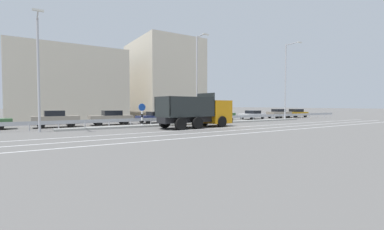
{
  "coord_description": "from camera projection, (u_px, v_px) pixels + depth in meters",
  "views": [
    {
      "loc": [
        -16.78,
        -20.14,
        2.08
      ],
      "look_at": [
        -3.09,
        1.27,
        1.09
      ],
      "focal_mm": 24.0,
      "sensor_mm": 36.0,
      "label": 1
    }
  ],
  "objects": [
    {
      "name": "ground_plane",
      "position": [
        224.0,
        126.0,
        26.07
      ],
      "size": [
        320.0,
        320.0,
        0.0
      ],
      "primitive_type": "plane",
      "color": "#605E5B"
    },
    {
      "name": "lane_strip_0",
      "position": [
        206.0,
        129.0,
        22.24
      ],
      "size": [
        55.01,
        0.16,
        0.01
      ],
      "primitive_type": "cube",
      "color": "silver",
      "rests_on": "ground_plane"
    },
    {
      "name": "lane_strip_1",
      "position": [
        223.0,
        131.0,
        20.35
      ],
      "size": [
        55.01,
        0.16,
        0.01
      ],
      "primitive_type": "cube",
      "color": "silver",
      "rests_on": "ground_plane"
    },
    {
      "name": "lane_strip_2",
      "position": [
        241.0,
        134.0,
        18.61
      ],
      "size": [
        55.01,
        0.16,
        0.01
      ],
      "primitive_type": "cube",
      "color": "silver",
      "rests_on": "ground_plane"
    },
    {
      "name": "median_island",
      "position": [
        208.0,
        123.0,
        28.48
      ],
      "size": [
        30.26,
        1.1,
        0.18
      ],
      "primitive_type": "cube",
      "color": "gray",
      "rests_on": "ground_plane"
    },
    {
      "name": "median_guardrail",
      "position": [
        201.0,
        118.0,
        29.5
      ],
      "size": [
        55.01,
        0.09,
        0.78
      ],
      "color": "#9EA0A5",
      "rests_on": "ground_plane"
    },
    {
      "name": "dump_truck",
      "position": [
        203.0,
        114.0,
        24.35
      ],
      "size": [
        7.58,
        3.35,
        3.21
      ],
      "rotation": [
        0.0,
        0.0,
        -1.48
      ],
      "color": "orange",
      "rests_on": "ground_plane"
    },
    {
      "name": "median_road_sign",
      "position": [
        142.0,
        114.0,
        24.29
      ],
      "size": [
        0.74,
        0.16,
        2.25
      ],
      "color": "white",
      "rests_on": "ground_plane"
    },
    {
      "name": "street_lamp_0",
      "position": [
        38.0,
        68.0,
        19.32
      ],
      "size": [
        0.7,
        2.75,
        8.69
      ],
      "color": "#ADADB2",
      "rests_on": "ground_plane"
    },
    {
      "name": "street_lamp_1",
      "position": [
        197.0,
        76.0,
        27.49
      ],
      "size": [
        0.7,
        1.86,
        9.51
      ],
      "color": "#ADADB2",
      "rests_on": "ground_plane"
    },
    {
      "name": "street_lamp_2",
      "position": [
        286.0,
        78.0,
        35.26
      ],
      "size": [
        0.71,
        2.39,
        10.48
      ],
      "color": "#ADADB2",
      "rests_on": "ground_plane"
    },
    {
      "name": "parked_car_1",
      "position": [
        56.0,
        119.0,
        23.84
      ],
      "size": [
        3.96,
        1.81,
        1.57
      ],
      "rotation": [
        0.0,
        0.0,
        -1.56
      ],
      "color": "gray",
      "rests_on": "ground_plane"
    },
    {
      "name": "parked_car_2",
      "position": [
        111.0,
        118.0,
        27.05
      ],
      "size": [
        4.38,
        1.89,
        1.51
      ],
      "rotation": [
        0.0,
        0.0,
        1.56
      ],
      "color": "gray",
      "rests_on": "ground_plane"
    },
    {
      "name": "parked_car_3",
      "position": [
        155.0,
        117.0,
        29.85
      ],
      "size": [
        4.17,
        2.14,
        1.32
      ],
      "rotation": [
        0.0,
        0.0,
        1.62
      ],
      "color": "navy",
      "rests_on": "ground_plane"
    },
    {
      "name": "parked_car_4",
      "position": [
        191.0,
        116.0,
        31.92
      ],
      "size": [
        4.38,
        2.03,
        1.45
      ],
      "rotation": [
        0.0,
        0.0,
        -1.62
      ],
      "color": "maroon",
      "rests_on": "ground_plane"
    },
    {
      "name": "parked_car_5",
      "position": [
        220.0,
        115.0,
        35.21
      ],
      "size": [
        4.18,
        2.03,
        1.52
      ],
      "rotation": [
        0.0,
        0.0,
        1.5
      ],
      "color": "#335B33",
      "rests_on": "ground_plane"
    },
    {
      "name": "parked_car_6",
      "position": [
        253.0,
        115.0,
        37.9
      ],
      "size": [
        4.15,
        2.26,
        1.28
      ],
      "rotation": [
        0.0,
        0.0,
        1.65
      ],
      "color": "silver",
      "rests_on": "ground_plane"
    },
    {
      "name": "parked_car_7",
      "position": [
        279.0,
        113.0,
        40.86
      ],
      "size": [
        4.13,
        2.01,
        1.46
      ],
      "rotation": [
        0.0,
        0.0,
        -1.64
      ],
      "color": "gray",
      "rests_on": "ground_plane"
    },
    {
      "name": "parked_car_8",
      "position": [
        296.0,
        113.0,
        43.52
      ],
      "size": [
        4.1,
        2.3,
        1.42
      ],
      "rotation": [
        0.0,
        0.0,
        1.49
      ],
      "color": "#B27A14",
      "rests_on": "ground_plane"
    },
    {
      "name": "background_building_0",
      "position": [
        67.0,
        86.0,
        39.86
      ],
      "size": [
        15.13,
        14.75,
        10.15
      ],
      "primitive_type": "cube",
      "color": "beige",
      "rests_on": "ground_plane"
    },
    {
      "name": "background_building_1",
      "position": [
        163.0,
        80.0,
        48.48
      ],
      "size": [
        10.5,
        13.98,
        13.79
      ],
      "primitive_type": "cube",
      "color": "beige",
      "rests_on": "ground_plane"
    }
  ]
}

